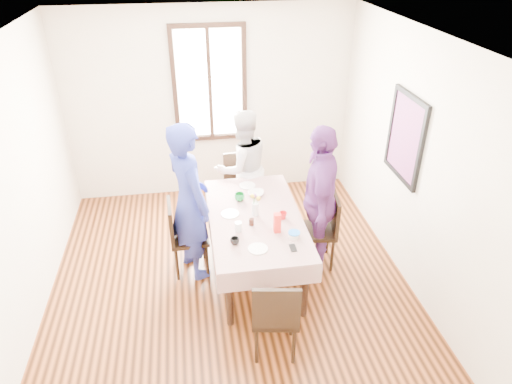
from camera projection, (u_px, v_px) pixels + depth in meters
ground at (231, 284)px, 5.23m from camera, size 4.50×4.50×0.00m
back_wall at (211, 105)px, 6.47m from camera, size 4.00×0.00×4.00m
right_wall at (417, 166)px, 4.82m from camera, size 0.00×4.50×4.50m
window_frame at (210, 84)px, 6.31m from camera, size 1.02×0.06×1.62m
window_pane at (210, 84)px, 6.31m from camera, size 0.90×0.02×1.50m
art_poster at (406, 137)px, 4.98m from camera, size 0.04×0.76×0.96m
dining_table at (255, 245)px, 5.26m from camera, size 0.89×1.70×0.75m
tablecloth at (255, 217)px, 5.07m from camera, size 1.01×1.82×0.01m
chair_left at (189, 237)px, 5.25m from camera, size 0.44×0.44×0.91m
chair_right at (317, 230)px, 5.36m from camera, size 0.47×0.47×0.91m
chair_far at (242, 189)px, 6.22m from camera, size 0.45×0.45×0.91m
chair_near at (275, 313)px, 4.22m from camera, size 0.48×0.48×0.91m
person_left at (188, 202)px, 5.02m from camera, size 0.68×0.80×1.85m
person_far at (242, 167)px, 6.03m from camera, size 0.92×0.81×1.58m
person_right at (318, 199)px, 5.15m from camera, size 0.69×1.11×1.77m
mug_black at (235, 241)px, 4.60m from camera, size 0.09×0.09×0.07m
mug_flag at (283, 216)px, 5.00m from camera, size 0.10×0.10×0.08m
mug_green at (240, 197)px, 5.33m from camera, size 0.14×0.14×0.09m
serving_bowl at (256, 193)px, 5.45m from camera, size 0.22×0.22×0.05m
juice_carton at (277, 223)px, 4.76m from camera, size 0.07×0.07×0.22m
butter_tub at (294, 235)px, 4.71m from camera, size 0.10×0.10×0.05m
jam_jar at (251, 222)px, 4.90m from camera, size 0.05×0.05×0.08m
drinking_glass at (238, 227)px, 4.80m from camera, size 0.07×0.07×0.10m
smartphone at (293, 248)px, 4.56m from camera, size 0.06×0.13×0.01m
flower_vase at (255, 209)px, 5.05m from camera, size 0.07×0.07×0.15m
plate_left at (230, 214)px, 5.09m from camera, size 0.20×0.20×0.01m
plate_far at (247, 186)px, 5.65m from camera, size 0.20×0.20×0.01m
plate_near at (258, 249)px, 4.54m from camera, size 0.20×0.20×0.01m
butter_lid at (294, 233)px, 4.69m from camera, size 0.12×0.12×0.01m
flower_bunch at (255, 199)px, 4.99m from camera, size 0.09×0.09×0.10m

